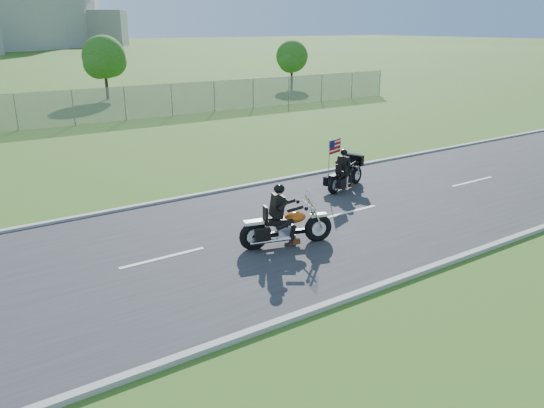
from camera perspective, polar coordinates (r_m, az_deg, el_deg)
ground at (r=14.12m, az=-4.12°, el=-4.08°), size 420.00×420.00×0.00m
road at (r=14.11m, az=-4.12°, el=-4.00°), size 120.00×8.00×0.04m
curb_north at (r=17.53m, az=-10.71°, el=0.41°), size 120.00×0.18×0.12m
curb_south at (r=11.10m, az=6.50°, el=-10.59°), size 120.00×0.18×0.12m
tree_fence_near at (r=43.28m, az=-17.57°, el=14.62°), size 3.52×3.28×4.75m
tree_fence_far at (r=48.64m, az=2.17°, el=15.41°), size 3.08×2.87×4.20m
motorcycle_lead at (r=13.61m, az=1.42°, el=-2.47°), size 2.50×1.04×1.71m
motorcycle_follow at (r=18.57m, az=7.90°, el=3.07°), size 2.10×1.03×1.80m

